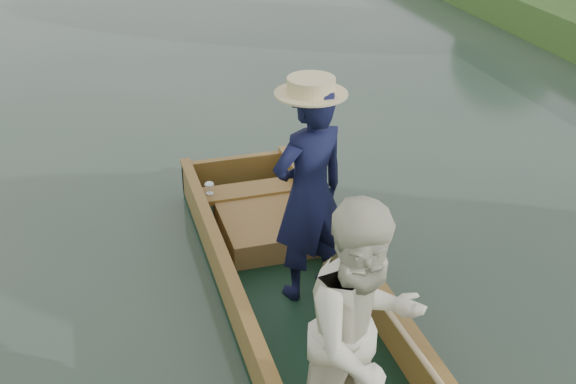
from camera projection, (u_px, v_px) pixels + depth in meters
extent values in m
plane|color=#283D30|center=(311.00, 340.00, 5.40)|extent=(120.00, 120.00, 0.00)
cube|color=black|center=(311.00, 336.00, 5.38)|extent=(1.10, 5.00, 0.08)
cube|color=olive|center=(244.00, 327.00, 5.16)|extent=(0.08, 5.00, 0.32)
cube|color=olive|center=(376.00, 302.00, 5.41)|extent=(0.08, 5.00, 0.32)
cube|color=olive|center=(236.00, 171.00, 7.37)|extent=(1.10, 0.08, 0.32)
cube|color=olive|center=(243.00, 306.00, 5.07)|extent=(0.10, 5.00, 0.04)
cube|color=olive|center=(377.00, 283.00, 5.33)|extent=(0.10, 5.00, 0.04)
cube|color=olive|center=(249.00, 191.00, 6.87)|extent=(0.94, 0.30, 0.05)
imported|color=black|center=(309.00, 195.00, 5.41)|extent=(0.74, 0.59, 1.75)
cylinder|color=beige|center=(311.00, 89.00, 5.02)|extent=(0.52, 0.52, 0.12)
imported|color=beige|center=(363.00, 338.00, 3.99)|extent=(0.97, 0.84, 1.70)
cube|color=#A86836|center=(270.00, 227.00, 6.49)|extent=(0.85, 0.90, 0.22)
sphere|color=tan|center=(301.00, 207.00, 6.37)|extent=(0.19, 0.19, 0.19)
sphere|color=tan|center=(302.00, 193.00, 6.30)|extent=(0.14, 0.14, 0.14)
sphere|color=tan|center=(296.00, 188.00, 6.26)|extent=(0.05, 0.05, 0.05)
sphere|color=tan|center=(308.00, 186.00, 6.28)|extent=(0.05, 0.05, 0.05)
sphere|color=tan|center=(304.00, 198.00, 6.26)|extent=(0.06, 0.06, 0.06)
sphere|color=tan|center=(293.00, 207.00, 6.32)|extent=(0.07, 0.07, 0.07)
sphere|color=tan|center=(311.00, 204.00, 6.36)|extent=(0.07, 0.07, 0.07)
sphere|color=tan|center=(297.00, 217.00, 6.37)|extent=(0.08, 0.08, 0.08)
sphere|color=tan|center=(307.00, 216.00, 6.40)|extent=(0.08, 0.08, 0.08)
cylinder|color=silver|center=(210.00, 193.00, 6.76)|extent=(0.07, 0.07, 0.01)
cylinder|color=silver|center=(210.00, 190.00, 6.74)|extent=(0.01, 0.01, 0.08)
ellipsoid|color=silver|center=(209.00, 184.00, 6.71)|extent=(0.09, 0.09, 0.05)
cylinder|color=tan|center=(399.00, 327.00, 4.81)|extent=(0.04, 4.14, 0.19)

